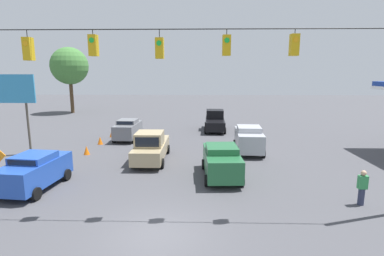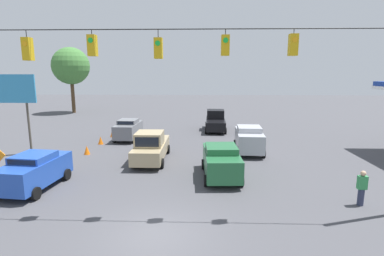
{
  "view_description": "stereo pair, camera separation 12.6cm",
  "coord_description": "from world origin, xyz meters",
  "px_view_note": "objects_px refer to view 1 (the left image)",
  "views": [
    {
      "loc": [
        -1.63,
        10.3,
        6.06
      ],
      "look_at": [
        -1.07,
        -10.26,
        2.2
      ],
      "focal_mm": 28.0,
      "sensor_mm": 36.0,
      "label": 1
    },
    {
      "loc": [
        -1.76,
        10.29,
        6.06
      ],
      "look_at": [
        -1.07,
        -10.26,
        2.2
      ],
      "focal_mm": 28.0,
      "sensor_mm": 36.0,
      "label": 2
    }
  ],
  "objects_px": {
    "traffic_cone_nearest": "(41,182)",
    "traffic_cone_fourth": "(100,140)",
    "traffic_cone_fifth": "(112,133)",
    "overhead_signal_span": "(159,88)",
    "tree_horizon_left": "(69,66)",
    "sedan_silver_oncoming_far": "(249,139)",
    "pickup_truck_black_oncoming_deep": "(215,121)",
    "sedan_blue_parked_shoulder": "(35,171)",
    "traffic_cone_second": "(67,163)",
    "pedestrian": "(362,188)",
    "sedan_grey_withflow_far": "(128,129)",
    "traffic_cone_farthest": "(121,128)",
    "pickup_truck_tan_withflow_mid": "(151,147)",
    "sedan_green_crossing_near": "(221,161)",
    "traffic_cone_third": "(87,150)",
    "roadside_billboard": "(2,94)"
  },
  "relations": [
    {
      "from": "pickup_truck_tan_withflow_mid",
      "to": "sedan_blue_parked_shoulder",
      "type": "relative_size",
      "value": 1.24
    },
    {
      "from": "sedan_silver_oncoming_far",
      "to": "pickup_truck_black_oncoming_deep",
      "type": "height_order",
      "value": "pickup_truck_black_oncoming_deep"
    },
    {
      "from": "traffic_cone_fourth",
      "to": "traffic_cone_fifth",
      "type": "xyz_separation_m",
      "value": [
        -0.14,
        -2.96,
        0.0
      ]
    },
    {
      "from": "sedan_grey_withflow_far",
      "to": "traffic_cone_fifth",
      "type": "relative_size",
      "value": 6.08
    },
    {
      "from": "pickup_truck_black_oncoming_deep",
      "to": "traffic_cone_fourth",
      "type": "distance_m",
      "value": 11.98
    },
    {
      "from": "pickup_truck_tan_withflow_mid",
      "to": "traffic_cone_fifth",
      "type": "distance_m",
      "value": 9.13
    },
    {
      "from": "sedan_grey_withflow_far",
      "to": "sedan_blue_parked_shoulder",
      "type": "height_order",
      "value": "sedan_blue_parked_shoulder"
    },
    {
      "from": "traffic_cone_fifth",
      "to": "sedan_silver_oncoming_far",
      "type": "bearing_deg",
      "value": 156.86
    },
    {
      "from": "sedan_grey_withflow_far",
      "to": "traffic_cone_nearest",
      "type": "bearing_deg",
      "value": 80.62
    },
    {
      "from": "roadside_billboard",
      "to": "overhead_signal_span",
      "type": "bearing_deg",
      "value": 144.31
    },
    {
      "from": "overhead_signal_span",
      "to": "tree_horizon_left",
      "type": "relative_size",
      "value": 2.09
    },
    {
      "from": "sedan_green_crossing_near",
      "to": "sedan_blue_parked_shoulder",
      "type": "distance_m",
      "value": 10.09
    },
    {
      "from": "pedestrian",
      "to": "sedan_green_crossing_near",
      "type": "bearing_deg",
      "value": -29.92
    },
    {
      "from": "traffic_cone_farthest",
      "to": "pedestrian",
      "type": "relative_size",
      "value": 0.4
    },
    {
      "from": "overhead_signal_span",
      "to": "traffic_cone_fourth",
      "type": "height_order",
      "value": "overhead_signal_span"
    },
    {
      "from": "pickup_truck_tan_withflow_mid",
      "to": "traffic_cone_fifth",
      "type": "height_order",
      "value": "pickup_truck_tan_withflow_mid"
    },
    {
      "from": "traffic_cone_fifth",
      "to": "traffic_cone_fourth",
      "type": "bearing_deg",
      "value": 87.28
    },
    {
      "from": "traffic_cone_fourth",
      "to": "roadside_billboard",
      "type": "distance_m",
      "value": 7.89
    },
    {
      "from": "traffic_cone_nearest",
      "to": "pedestrian",
      "type": "distance_m",
      "value": 15.98
    },
    {
      "from": "sedan_grey_withflow_far",
      "to": "traffic_cone_fifth",
      "type": "height_order",
      "value": "sedan_grey_withflow_far"
    },
    {
      "from": "sedan_grey_withflow_far",
      "to": "pedestrian",
      "type": "distance_m",
      "value": 19.22
    },
    {
      "from": "traffic_cone_nearest",
      "to": "traffic_cone_fifth",
      "type": "relative_size",
      "value": 1.0
    },
    {
      "from": "sedan_grey_withflow_far",
      "to": "sedan_green_crossing_near",
      "type": "distance_m",
      "value": 12.37
    },
    {
      "from": "sedan_blue_parked_shoulder",
      "to": "sedan_green_crossing_near",
      "type": "bearing_deg",
      "value": -168.36
    },
    {
      "from": "sedan_blue_parked_shoulder",
      "to": "traffic_cone_fourth",
      "type": "xyz_separation_m",
      "value": [
        -0.13,
        -9.83,
        -0.65
      ]
    },
    {
      "from": "traffic_cone_farthest",
      "to": "pedestrian",
      "type": "xyz_separation_m",
      "value": [
        -15.7,
        17.4,
        0.5
      ]
    },
    {
      "from": "sedan_green_crossing_near",
      "to": "pickup_truck_tan_withflow_mid",
      "type": "bearing_deg",
      "value": -34.13
    },
    {
      "from": "pickup_truck_black_oncoming_deep",
      "to": "pedestrian",
      "type": "relative_size",
      "value": 3.1
    },
    {
      "from": "sedan_grey_withflow_far",
      "to": "sedan_green_crossing_near",
      "type": "xyz_separation_m",
      "value": [
        -7.77,
        9.62,
        0.02
      ]
    },
    {
      "from": "pickup_truck_tan_withflow_mid",
      "to": "traffic_cone_nearest",
      "type": "relative_size",
      "value": 8.23
    },
    {
      "from": "roadside_billboard",
      "to": "traffic_cone_nearest",
      "type": "bearing_deg",
      "value": 132.28
    },
    {
      "from": "pickup_truck_black_oncoming_deep",
      "to": "sedan_green_crossing_near",
      "type": "distance_m",
      "value": 14.29
    },
    {
      "from": "traffic_cone_second",
      "to": "sedan_blue_parked_shoulder",
      "type": "bearing_deg",
      "value": 87.47
    },
    {
      "from": "sedan_green_crossing_near",
      "to": "sedan_silver_oncoming_far",
      "type": "bearing_deg",
      "value": -113.77
    },
    {
      "from": "pickup_truck_tan_withflow_mid",
      "to": "roadside_billboard",
      "type": "height_order",
      "value": "roadside_billboard"
    },
    {
      "from": "traffic_cone_fourth",
      "to": "roadside_billboard",
      "type": "height_order",
      "value": "roadside_billboard"
    },
    {
      "from": "traffic_cone_nearest",
      "to": "traffic_cone_fourth",
      "type": "bearing_deg",
      "value": -89.6
    },
    {
      "from": "sedan_grey_withflow_far",
      "to": "sedan_blue_parked_shoulder",
      "type": "bearing_deg",
      "value": 79.74
    },
    {
      "from": "traffic_cone_fourth",
      "to": "pedestrian",
      "type": "xyz_separation_m",
      "value": [
        -15.95,
        11.37,
        0.5
      ]
    },
    {
      "from": "traffic_cone_second",
      "to": "traffic_cone_fourth",
      "type": "height_order",
      "value": "same"
    },
    {
      "from": "tree_horizon_left",
      "to": "traffic_cone_third",
      "type": "bearing_deg",
      "value": 115.14
    },
    {
      "from": "sedan_grey_withflow_far",
      "to": "traffic_cone_second",
      "type": "distance_m",
      "value": 8.56
    },
    {
      "from": "traffic_cone_nearest",
      "to": "roadside_billboard",
      "type": "xyz_separation_m",
      "value": [
        6.04,
        -6.64,
        4.13
      ]
    },
    {
      "from": "traffic_cone_third",
      "to": "traffic_cone_farthest",
      "type": "height_order",
      "value": "same"
    },
    {
      "from": "sedan_silver_oncoming_far",
      "to": "traffic_cone_third",
      "type": "relative_size",
      "value": 6.58
    },
    {
      "from": "traffic_cone_nearest",
      "to": "sedan_grey_withflow_far",
      "type": "bearing_deg",
      "value": -99.38
    },
    {
      "from": "sedan_green_crossing_near",
      "to": "traffic_cone_nearest",
      "type": "xyz_separation_m",
      "value": [
        9.68,
        1.93,
        -0.66
      ]
    },
    {
      "from": "pickup_truck_tan_withflow_mid",
      "to": "sedan_blue_parked_shoulder",
      "type": "distance_m",
      "value": 7.37
    },
    {
      "from": "pickup_truck_black_oncoming_deep",
      "to": "sedan_silver_oncoming_far",
      "type": "bearing_deg",
      "value": 103.94
    },
    {
      "from": "traffic_cone_third",
      "to": "pedestrian",
      "type": "bearing_deg",
      "value": 152.87
    }
  ]
}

